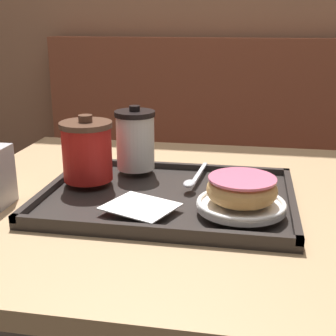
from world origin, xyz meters
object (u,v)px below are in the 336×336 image
at_px(coffee_cup_front, 88,150).
at_px(coffee_cup_rear, 135,140).
at_px(spoon, 194,180).
at_px(donut_chocolate_glazed, 242,189).

xyz_separation_m(coffee_cup_front, coffee_cup_rear, (0.07, 0.08, 0.00)).
xyz_separation_m(coffee_cup_rear, spoon, (0.13, -0.07, -0.06)).
xyz_separation_m(coffee_cup_rear, donut_chocolate_glazed, (0.22, -0.18, -0.03)).
relative_size(coffee_cup_front, donut_chocolate_glazed, 1.09).
height_order(coffee_cup_rear, donut_chocolate_glazed, coffee_cup_rear).
bearing_deg(coffee_cup_rear, donut_chocolate_glazed, -39.08).
distance_m(coffee_cup_front, coffee_cup_rear, 0.11).
height_order(donut_chocolate_glazed, spoon, donut_chocolate_glazed).
distance_m(coffee_cup_front, spoon, 0.21).
xyz_separation_m(coffee_cup_front, donut_chocolate_glazed, (0.29, -0.10, -0.02)).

